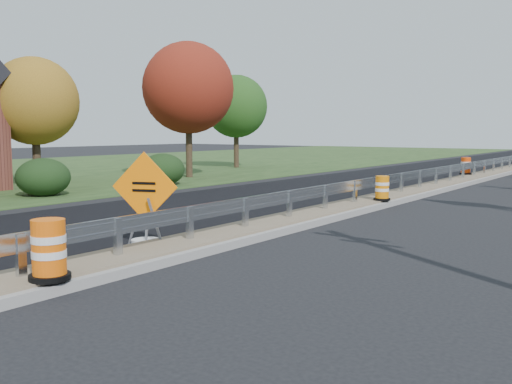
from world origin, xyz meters
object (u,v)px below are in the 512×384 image
Objects in this scene: barrel_median_far at (466,166)px; barrel_median_mid at (382,189)px; caution_sign at (145,223)px; barrel_median_near at (49,251)px.

barrel_median_mid is at bearing -85.31° from barrel_median_far.
caution_sign reaches higher than barrel_median_mid.
barrel_median_mid is at bearing 59.06° from caution_sign.
caution_sign is at bearing -98.79° from barrel_median_mid.
barrel_median_near is at bearing -90.00° from barrel_median_mid.
barrel_median_far is (0.35, 22.79, 0.13)m from caution_sign.
caution_sign reaches higher than barrel_median_far.
barrel_median_near is at bearing -87.59° from barrel_median_far.
caution_sign is 9.49m from barrel_median_mid.
barrel_median_near is 12.77m from barrel_median_mid.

